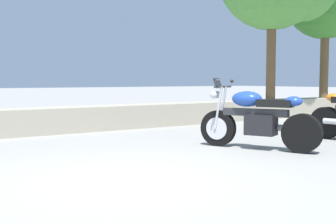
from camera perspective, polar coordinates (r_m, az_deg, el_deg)
ground_plane at (r=5.07m, az=-5.71°, el=-8.85°), size 120.00×120.00×0.00m
stone_wall at (r=9.48m, az=-19.81°, el=-1.30°), size 36.00×0.80×0.55m
motorcycle_blue_centre at (r=7.33m, az=11.56°, el=-1.03°), size 1.08×1.94×1.18m
leafy_tree_mid_right at (r=15.76m, az=20.55°, el=13.53°), size 2.79×2.66×4.62m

